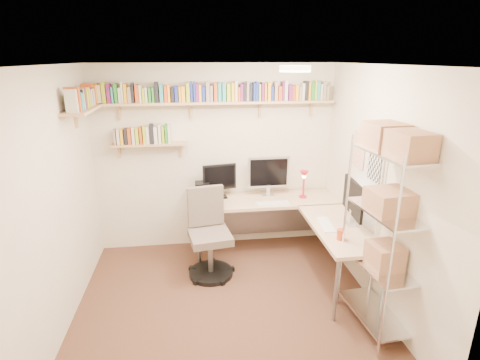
% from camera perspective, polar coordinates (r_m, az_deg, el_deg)
% --- Properties ---
extents(ground, '(3.20, 3.20, 0.00)m').
position_cam_1_polar(ground, '(4.29, -1.99, -18.55)').
color(ground, '#4C3120').
rests_on(ground, ground).
extents(room_shell, '(3.24, 3.04, 2.52)m').
position_cam_1_polar(room_shell, '(3.58, -2.19, 1.72)').
color(room_shell, beige).
rests_on(room_shell, ground).
extents(wall_shelves, '(3.12, 1.09, 0.80)m').
position_cam_1_polar(wall_shelves, '(4.75, -8.71, 11.52)').
color(wall_shelves, tan).
rests_on(wall_shelves, ground).
extents(corner_desk, '(2.01, 1.92, 1.31)m').
position_cam_1_polar(corner_desk, '(4.83, 5.11, -4.02)').
color(corner_desk, '#D2B188').
rests_on(corner_desk, ground).
extents(office_chair, '(0.57, 0.57, 1.08)m').
position_cam_1_polar(office_chair, '(4.62, -4.74, -8.99)').
color(office_chair, black).
rests_on(office_chair, ground).
extents(wire_rack, '(0.47, 0.84, 2.01)m').
position_cam_1_polar(wire_rack, '(3.59, 21.84, -2.31)').
color(wire_rack, silver).
rests_on(wire_rack, ground).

